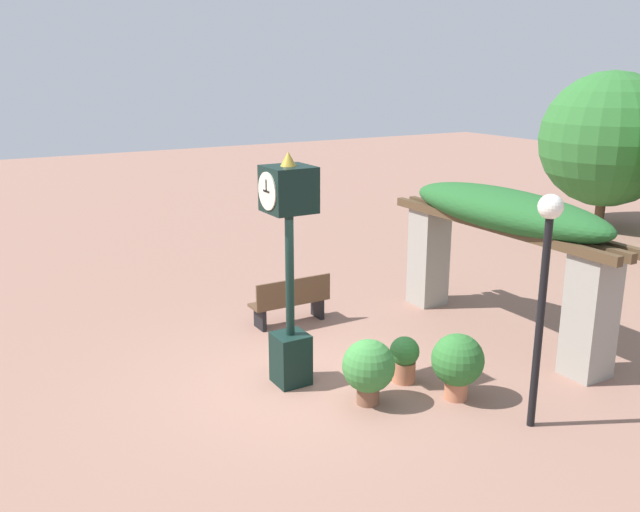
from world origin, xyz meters
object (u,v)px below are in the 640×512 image
lamp_post (545,266)px  potted_plant_near_left (369,368)px  pedestal_clock (290,259)px  potted_plant_near_right (458,362)px  park_bench (291,301)px  potted_plant_far_left (404,357)px

lamp_post → potted_plant_near_left: bearing=-136.2°
pedestal_clock → potted_plant_near_left: bearing=29.7°
potted_plant_near_right → park_bench: 3.81m
pedestal_clock → lamp_post: (2.69, 2.15, 0.26)m
potted_plant_near_left → potted_plant_far_left: (-0.30, 0.85, -0.15)m
park_bench → lamp_post: (4.82, 1.03, 1.75)m
park_bench → pedestal_clock: bearing=62.3°
lamp_post → park_bench: bearing=-168.0°
pedestal_clock → potted_plant_near_left: 1.88m
pedestal_clock → potted_plant_near_right: bearing=48.0°
potted_plant_near_right → pedestal_clock: bearing=-132.0°
potted_plant_near_left → potted_plant_near_right: bearing=66.5°
potted_plant_near_right → lamp_post: size_ratio=0.31×
potted_plant_far_left → park_bench: 2.97m
pedestal_clock → potted_plant_near_right: (1.62, 1.80, -1.36)m
potted_plant_far_left → lamp_post: (1.88, 0.67, 1.79)m
potted_plant_far_left → lamp_post: size_ratio=0.23×
potted_plant_near_right → potted_plant_far_left: bearing=-158.8°
potted_plant_near_right → park_bench: potted_plant_near_right is taller
potted_plant_far_left → potted_plant_near_left: bearing=-70.4°
potted_plant_near_right → park_bench: bearing=-169.8°
lamp_post → potted_plant_near_right: bearing=-161.8°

